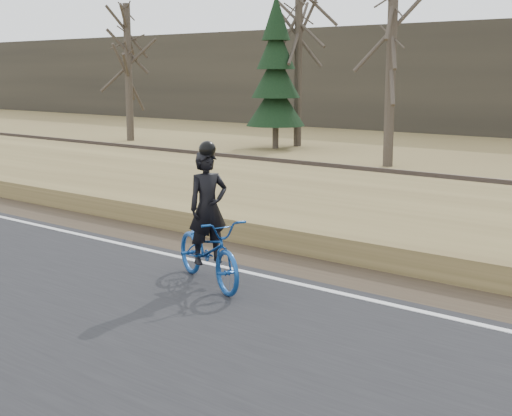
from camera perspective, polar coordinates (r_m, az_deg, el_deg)
The scene contains 11 objects.
ground at distance 15.23m, azimuth -15.46°, elevation -2.21°, with size 120.00×120.00×0.00m, color #97834C.
edge_line at distance 15.33m, azimuth -14.87°, elevation -1.85°, with size 120.00×0.12×0.01m, color silver.
shoulder at distance 15.93m, azimuth -11.97°, elevation -1.41°, with size 120.00×1.60×0.04m, color #473A2B.
embankment at distance 17.90m, azimuth -4.55°, elevation 0.77°, with size 120.00×5.00×0.44m, color #97834C.
ballast at distance 20.78m, azimuth 2.68°, elevation 2.20°, with size 120.00×3.00×0.45m, color slate.
railroad at distance 20.74m, azimuth 2.68°, elevation 3.03°, with size 120.00×2.40×0.29m.
cyclist at distance 11.08m, azimuth -3.83°, elevation -2.57°, with size 2.20×1.47×2.25m.
bare_tree_far_left at distance 35.93m, azimuth -10.17°, elevation 10.58°, with size 0.36×0.36×6.60m, color #4D4338.
bare_tree_left at distance 32.80m, azimuth 3.41°, elevation 12.79°, with size 0.36×0.36×8.96m, color #4D4338.
bare_tree_near_left at distance 25.92m, azimuth 10.75°, elevation 11.11°, with size 0.36×0.36×7.10m, color #4D4338.
conifer at distance 31.66m, azimuth 1.60°, elevation 10.47°, with size 2.60×2.60×6.65m.
Camera 1 is at (12.14, -8.58, 3.32)m, focal length 50.00 mm.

